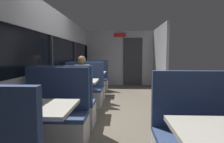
# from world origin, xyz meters

# --- Properties ---
(ground_plane) EXTENTS (3.30, 9.20, 0.02)m
(ground_plane) POSITION_xyz_m (0.00, 0.00, -0.01)
(ground_plane) COLOR #665B4C
(carriage_window_panel_left) EXTENTS (0.09, 8.48, 2.30)m
(carriage_window_panel_left) POSITION_xyz_m (-1.45, 0.00, 1.11)
(carriage_window_panel_left) COLOR #B2B2B7
(carriage_window_panel_left) RESTS_ON ground_plane
(carriage_end_bulkhead) EXTENTS (2.90, 0.11, 2.30)m
(carriage_end_bulkhead) POSITION_xyz_m (0.06, 4.19, 1.14)
(carriage_end_bulkhead) COLOR #B2B2B7
(carriage_end_bulkhead) RESTS_ON ground_plane
(carriage_aisle_panel_right) EXTENTS (0.08, 2.40, 2.30)m
(carriage_aisle_panel_right) POSITION_xyz_m (1.45, 3.00, 1.15)
(carriage_aisle_panel_right) COLOR #B2B2B7
(carriage_aisle_panel_right) RESTS_ON ground_plane
(dining_table_near_window) EXTENTS (0.90, 0.70, 0.74)m
(dining_table_near_window) POSITION_xyz_m (-0.89, -2.09, 0.64)
(dining_table_near_window) COLOR #9E9EA3
(dining_table_near_window) RESTS_ON ground_plane
(bench_near_window_facing_entry) EXTENTS (0.95, 0.50, 1.10)m
(bench_near_window_facing_entry) POSITION_xyz_m (-0.89, -1.39, 0.33)
(bench_near_window_facing_entry) COLOR silver
(bench_near_window_facing_entry) RESTS_ON ground_plane
(dining_table_mid_window) EXTENTS (0.90, 0.70, 0.74)m
(dining_table_mid_window) POSITION_xyz_m (-0.89, -0.01, 0.64)
(dining_table_mid_window) COLOR #9E9EA3
(dining_table_mid_window) RESTS_ON ground_plane
(bench_mid_window_facing_end) EXTENTS (0.95, 0.50, 1.10)m
(bench_mid_window_facing_end) POSITION_xyz_m (-0.89, -0.71, 0.33)
(bench_mid_window_facing_end) COLOR silver
(bench_mid_window_facing_end) RESTS_ON ground_plane
(bench_mid_window_facing_entry) EXTENTS (0.95, 0.50, 1.10)m
(bench_mid_window_facing_entry) POSITION_xyz_m (-0.89, 0.69, 0.33)
(bench_mid_window_facing_entry) COLOR silver
(bench_mid_window_facing_entry) RESTS_ON ground_plane
(dining_table_far_window) EXTENTS (0.90, 0.70, 0.74)m
(dining_table_far_window) POSITION_xyz_m (-0.89, 2.07, 0.64)
(dining_table_far_window) COLOR #9E9EA3
(dining_table_far_window) RESTS_ON ground_plane
(bench_far_window_facing_end) EXTENTS (0.95, 0.50, 1.10)m
(bench_far_window_facing_end) POSITION_xyz_m (-0.89, 1.37, 0.33)
(bench_far_window_facing_end) COLOR silver
(bench_far_window_facing_end) RESTS_ON ground_plane
(bench_far_window_facing_entry) EXTENTS (0.95, 0.50, 1.10)m
(bench_far_window_facing_entry) POSITION_xyz_m (-0.89, 2.77, 0.33)
(bench_far_window_facing_entry) COLOR silver
(bench_far_window_facing_entry) RESTS_ON ground_plane
(bench_front_aisle_facing_entry) EXTENTS (0.95, 0.50, 1.10)m
(bench_front_aisle_facing_entry) POSITION_xyz_m (0.89, -1.99, 0.33)
(bench_front_aisle_facing_entry) COLOR silver
(bench_front_aisle_facing_entry) RESTS_ON ground_plane
(seated_passenger) EXTENTS (0.47, 0.55, 1.26)m
(seated_passenger) POSITION_xyz_m (-0.89, 0.62, 0.54)
(seated_passenger) COLOR #26262D
(seated_passenger) RESTS_ON ground_plane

